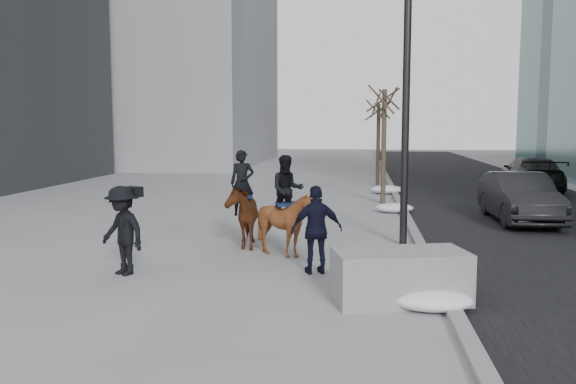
# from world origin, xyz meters

# --- Properties ---
(ground) EXTENTS (120.00, 120.00, 0.00)m
(ground) POSITION_xyz_m (0.00, 0.00, 0.00)
(ground) COLOR gray
(ground) RESTS_ON ground
(road) EXTENTS (8.00, 90.00, 0.01)m
(road) POSITION_xyz_m (7.00, 10.00, 0.01)
(road) COLOR black
(road) RESTS_ON ground
(curb) EXTENTS (0.25, 90.00, 0.12)m
(curb) POSITION_xyz_m (3.00, 10.00, 0.06)
(curb) COLOR gray
(curb) RESTS_ON ground
(planter) EXTENTS (2.37, 1.58, 0.87)m
(planter) POSITION_xyz_m (2.21, -1.66, 0.43)
(planter) COLOR #949497
(planter) RESTS_ON ground
(car_near) EXTENTS (1.66, 4.55, 1.49)m
(car_near) POSITION_xyz_m (6.33, 7.23, 0.74)
(car_near) COLOR black
(car_near) RESTS_ON ground
(car_far) EXTENTS (2.41, 5.33, 1.52)m
(car_far) POSITION_xyz_m (9.02, 16.13, 0.76)
(car_far) COLOR black
(car_far) RESTS_ON ground
(tree_near) EXTENTS (1.20, 1.20, 4.68)m
(tree_near) POSITION_xyz_m (2.40, 11.13, 2.34)
(tree_near) COLOR #3C2D23
(tree_near) RESTS_ON ground
(tree_far) EXTENTS (1.20, 1.20, 4.34)m
(tree_far) POSITION_xyz_m (2.40, 18.05, 2.17)
(tree_far) COLOR #3D3224
(tree_far) RESTS_ON ground
(mounted_left) EXTENTS (1.20, 1.94, 2.33)m
(mounted_left) POSITION_xyz_m (-1.31, 2.66, 0.87)
(mounted_left) COLOR #481C0E
(mounted_left) RESTS_ON ground
(mounted_right) EXTENTS (1.48, 1.59, 2.26)m
(mounted_right) POSITION_xyz_m (-0.09, 1.64, 0.91)
(mounted_right) COLOR #48190E
(mounted_right) RESTS_ON ground
(feeder) EXTENTS (1.11, 1.00, 1.75)m
(feeder) POSITION_xyz_m (0.70, 0.13, 0.88)
(feeder) COLOR black
(feeder) RESTS_ON ground
(camera_crew) EXTENTS (1.31, 1.15, 1.75)m
(camera_crew) POSITION_xyz_m (-3.07, -0.40, 0.89)
(camera_crew) COLOR black
(camera_crew) RESTS_ON ground
(lamppost) EXTENTS (0.25, 2.19, 9.09)m
(lamppost) POSITION_xyz_m (2.60, 3.37, 4.99)
(lamppost) COLOR black
(lamppost) RESTS_ON ground
(snow_piles) EXTENTS (1.42, 17.18, 0.36)m
(snow_piles) POSITION_xyz_m (2.70, 7.67, 0.17)
(snow_piles) COLOR white
(snow_piles) RESTS_ON ground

